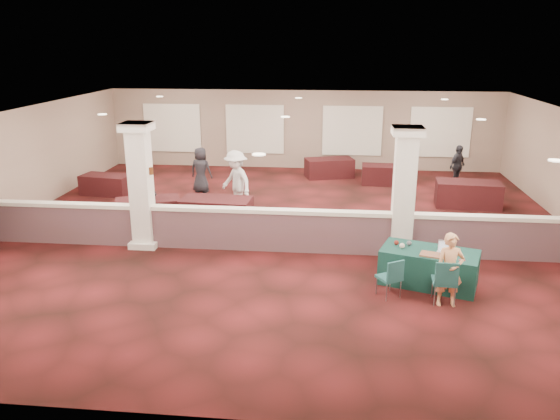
# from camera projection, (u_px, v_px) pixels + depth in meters

# --- Properties ---
(ground) EXTENTS (16.00, 16.00, 0.00)m
(ground) POSITION_uv_depth(u_px,v_px,m) (285.00, 231.00, 15.27)
(ground) COLOR #4E1314
(ground) RESTS_ON ground
(wall_back) EXTENTS (16.00, 0.04, 3.20)m
(wall_back) POSITION_uv_depth(u_px,v_px,m) (303.00, 130.00, 22.40)
(wall_back) COLOR #886E5E
(wall_back) RESTS_ON ground
(wall_front) EXTENTS (16.00, 0.04, 3.20)m
(wall_front) POSITION_uv_depth(u_px,v_px,m) (229.00, 317.00, 7.20)
(wall_front) COLOR #886E5E
(wall_front) RESTS_ON ground
(wall_left) EXTENTS (0.04, 16.00, 3.20)m
(wall_left) POSITION_uv_depth(u_px,v_px,m) (7.00, 169.00, 15.58)
(wall_left) COLOR #886E5E
(wall_left) RESTS_ON ground
(ceiling) EXTENTS (16.00, 16.00, 0.02)m
(ceiling) POSITION_uv_depth(u_px,v_px,m) (285.00, 116.00, 14.32)
(ceiling) COLOR silver
(ceiling) RESTS_ON wall_back
(partition_wall) EXTENTS (15.60, 0.28, 1.10)m
(partition_wall) POSITION_uv_depth(u_px,v_px,m) (279.00, 229.00, 13.68)
(partition_wall) COLOR brown
(partition_wall) RESTS_ON ground
(column_left) EXTENTS (0.72, 0.72, 3.20)m
(column_left) POSITION_uv_depth(u_px,v_px,m) (141.00, 185.00, 13.70)
(column_left) COLOR silver
(column_left) RESTS_ON ground
(column_right) EXTENTS (0.72, 0.72, 3.20)m
(column_right) POSITION_uv_depth(u_px,v_px,m) (404.00, 192.00, 13.07)
(column_right) COLOR silver
(column_right) RESTS_ON ground
(sconce_left) EXTENTS (0.12, 0.12, 0.18)m
(sconce_left) POSITION_uv_depth(u_px,v_px,m) (129.00, 170.00, 13.62)
(sconce_left) COLOR brown
(sconce_left) RESTS_ON column_left
(sconce_right) EXTENTS (0.12, 0.12, 0.18)m
(sconce_right) POSITION_uv_depth(u_px,v_px,m) (151.00, 171.00, 13.57)
(sconce_right) COLOR brown
(sconce_right) RESTS_ON column_left
(near_table) EXTENTS (2.24, 1.59, 0.78)m
(near_table) POSITION_uv_depth(u_px,v_px,m) (429.00, 267.00, 11.85)
(near_table) COLOR #0D312A
(near_table) RESTS_ON ground
(conf_chair_main) EXTENTS (0.50, 0.50, 0.95)m
(conf_chair_main) POSITION_uv_depth(u_px,v_px,m) (445.00, 279.00, 10.87)
(conf_chair_main) COLOR #1C524F
(conf_chair_main) RESTS_ON ground
(conf_chair_side) EXTENTS (0.58, 0.58, 0.85)m
(conf_chair_side) POSITION_uv_depth(u_px,v_px,m) (392.00, 275.00, 11.17)
(conf_chair_side) COLOR #1C524F
(conf_chair_side) RESTS_ON ground
(woman) EXTENTS (0.56, 0.39, 1.52)m
(woman) POSITION_uv_depth(u_px,v_px,m) (450.00, 270.00, 10.78)
(woman) COLOR #F49D6A
(woman) RESTS_ON ground
(far_table_front_left) EXTENTS (2.01, 1.50, 0.73)m
(far_table_front_left) POSITION_uv_depth(u_px,v_px,m) (148.00, 211.00, 15.84)
(far_table_front_left) COLOR black
(far_table_front_left) RESTS_ON ground
(far_table_front_center) EXTENTS (2.04, 1.11, 0.80)m
(far_table_front_center) POSITION_uv_depth(u_px,v_px,m) (217.00, 212.00, 15.63)
(far_table_front_center) COLOR black
(far_table_front_center) RESTS_ON ground
(far_table_front_right) EXTENTS (2.08, 1.18, 0.81)m
(far_table_front_right) POSITION_uv_depth(u_px,v_px,m) (468.00, 194.00, 17.46)
(far_table_front_right) COLOR black
(far_table_front_right) RESTS_ON ground
(far_table_back_left) EXTENTS (1.79, 1.08, 0.68)m
(far_table_back_left) POSITION_uv_depth(u_px,v_px,m) (107.00, 185.00, 18.84)
(far_table_back_left) COLOR black
(far_table_back_left) RESTS_ON ground
(far_table_back_center) EXTENTS (1.99, 1.39, 0.73)m
(far_table_back_center) POSITION_uv_depth(u_px,v_px,m) (329.00, 168.00, 21.23)
(far_table_back_center) COLOR black
(far_table_back_center) RESTS_ON ground
(far_table_back_right) EXTENTS (1.78, 0.94, 0.71)m
(far_table_back_right) POSITION_uv_depth(u_px,v_px,m) (386.00, 175.00, 20.18)
(far_table_back_right) COLOR black
(far_table_back_right) RESTS_ON ground
(attendee_a) EXTENTS (0.88, 0.65, 1.64)m
(attendee_a) POSITION_uv_depth(u_px,v_px,m) (143.00, 197.00, 15.62)
(attendee_a) COLOR black
(attendee_a) RESTS_ON ground
(attendee_b) EXTENTS (1.29, 1.25, 1.93)m
(attendee_b) POSITION_uv_depth(u_px,v_px,m) (236.00, 182.00, 16.74)
(attendee_b) COLOR silver
(attendee_b) RESTS_ON ground
(attendee_c) EXTENTS (0.93, 0.96, 1.54)m
(attendee_c) POSITION_uv_depth(u_px,v_px,m) (457.00, 166.00, 19.64)
(attendee_c) COLOR black
(attendee_c) RESTS_ON ground
(attendee_d) EXTENTS (0.85, 0.57, 1.59)m
(attendee_d) POSITION_uv_depth(u_px,v_px,m) (201.00, 170.00, 18.99)
(attendee_d) COLOR black
(attendee_d) RESTS_ON ground
(laptop_base) EXTENTS (0.41, 0.34, 0.02)m
(laptop_base) POSITION_uv_depth(u_px,v_px,m) (445.00, 253.00, 11.56)
(laptop_base) COLOR silver
(laptop_base) RESTS_ON near_table
(laptop_screen) EXTENTS (0.34, 0.12, 0.23)m
(laptop_screen) POSITION_uv_depth(u_px,v_px,m) (446.00, 246.00, 11.63)
(laptop_screen) COLOR silver
(laptop_screen) RESTS_ON near_table
(screen_glow) EXTENTS (0.30, 0.10, 0.20)m
(screen_glow) POSITION_uv_depth(u_px,v_px,m) (446.00, 247.00, 11.63)
(screen_glow) COLOR silver
(screen_glow) RESTS_ON near_table
(knitting) EXTENTS (0.50, 0.44, 0.03)m
(knitting) POSITION_uv_depth(u_px,v_px,m) (431.00, 255.00, 11.47)
(knitting) COLOR #AA4F1B
(knitting) RESTS_ON near_table
(yarn_cream) EXTENTS (0.12, 0.12, 0.12)m
(yarn_cream) POSITION_uv_depth(u_px,v_px,m) (402.00, 246.00, 11.85)
(yarn_cream) COLOR beige
(yarn_cream) RESTS_ON near_table
(yarn_red) EXTENTS (0.11, 0.11, 0.11)m
(yarn_red) POSITION_uv_depth(u_px,v_px,m) (396.00, 243.00, 12.05)
(yarn_red) COLOR maroon
(yarn_red) RESTS_ON near_table
(yarn_grey) EXTENTS (0.11, 0.11, 0.11)m
(yarn_grey) POSITION_uv_depth(u_px,v_px,m) (409.00, 243.00, 12.01)
(yarn_grey) COLOR #535358
(yarn_grey) RESTS_ON near_table
(scissors) EXTENTS (0.13, 0.07, 0.01)m
(scissors) POSITION_uv_depth(u_px,v_px,m) (462.00, 260.00, 11.20)
(scissors) COLOR #B51326
(scissors) RESTS_ON near_table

